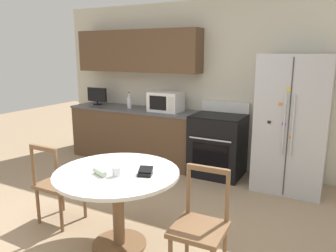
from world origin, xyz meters
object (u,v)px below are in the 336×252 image
object	(u,v)px
oven_range	(218,145)
candle_glass	(116,172)
refrigerator	(292,124)
microwave	(166,102)
wallet	(145,172)
countertop_tv	(97,95)
counter_bottle	(129,102)
dining_chair_left	(58,184)
dining_chair_right	(200,227)

from	to	relation	value
oven_range	candle_glass	bearing A→B (deg)	-93.27
refrigerator	microwave	world-z (taller)	refrigerator
wallet	countertop_tv	bearing A→B (deg)	136.98
counter_bottle	wallet	xyz separation A→B (m)	(1.65, -2.17, -0.22)
counter_bottle	wallet	size ratio (longest dim) A/B	1.72
oven_range	dining_chair_left	distance (m)	2.40
wallet	dining_chair_right	bearing A→B (deg)	-8.19
wallet	microwave	bearing A→B (deg)	113.94
countertop_tv	dining_chair_left	xyz separation A→B (m)	(1.27, -2.21, -0.63)
microwave	wallet	xyz separation A→B (m)	(0.98, -2.20, -0.27)
microwave	dining_chair_right	xyz separation A→B (m)	(1.54, -2.28, -0.62)
refrigerator	wallet	world-z (taller)	refrigerator
oven_range	candle_glass	distance (m)	2.35
oven_range	counter_bottle	bearing A→B (deg)	-179.26
oven_range	counter_bottle	distance (m)	1.66
oven_range	countertop_tv	bearing A→B (deg)	179.04
microwave	counter_bottle	world-z (taller)	microwave
microwave	dining_chair_right	bearing A→B (deg)	-55.92
refrigerator	candle_glass	xyz separation A→B (m)	(-1.15, -2.30, -0.11)
countertop_tv	dining_chair_right	size ratio (longest dim) A/B	0.44
counter_bottle	candle_glass	size ratio (longest dim) A/B	3.29
dining_chair_right	microwave	bearing A→B (deg)	-57.95
oven_range	dining_chair_right	xyz separation A→B (m)	(0.65, -2.27, -0.03)
wallet	counter_bottle	bearing A→B (deg)	127.30
wallet	oven_range	bearing A→B (deg)	92.18
microwave	counter_bottle	bearing A→B (deg)	-177.47
countertop_tv	wallet	xyz separation A→B (m)	(2.39, -2.23, -0.29)
counter_bottle	dining_chair_right	bearing A→B (deg)	-45.41
wallet	refrigerator	bearing A→B (deg)	66.54
dining_chair_left	candle_glass	xyz separation A→B (m)	(0.90, -0.16, 0.35)
counter_bottle	countertop_tv	bearing A→B (deg)	175.41
dining_chair_left	wallet	bearing A→B (deg)	-0.34
oven_range	countertop_tv	distance (m)	2.38
dining_chair_right	dining_chair_left	xyz separation A→B (m)	(-1.69, 0.10, 0.00)
refrigerator	counter_bottle	distance (m)	2.59
oven_range	microwave	bearing A→B (deg)	179.39
microwave	countertop_tv	size ratio (longest dim) A/B	1.28
dining_chair_right	oven_range	bearing A→B (deg)	-76.06
candle_glass	microwave	bearing A→B (deg)	108.05
refrigerator	counter_bottle	bearing A→B (deg)	179.84
refrigerator	countertop_tv	distance (m)	3.33
oven_range	dining_chair_left	xyz separation A→B (m)	(-1.04, -2.17, -0.03)
countertop_tv	counter_bottle	world-z (taller)	countertop_tv
countertop_tv	dining_chair_left	size ratio (longest dim) A/B	0.44
countertop_tv	wallet	size ratio (longest dim) A/B	2.51
refrigerator	microwave	size ratio (longest dim) A/B	3.56
counter_bottle	candle_glass	bearing A→B (deg)	-58.06
countertop_tv	counter_bottle	distance (m)	0.74
candle_glass	dining_chair_left	bearing A→B (deg)	170.14
dining_chair_right	candle_glass	size ratio (longest dim) A/B	10.91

